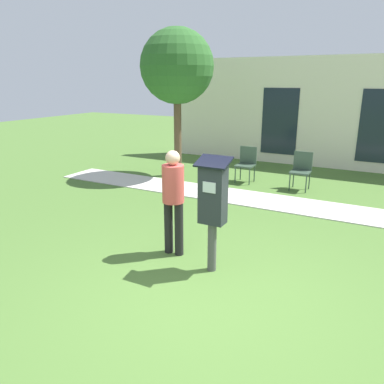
{
  "coord_description": "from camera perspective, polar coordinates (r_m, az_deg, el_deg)",
  "views": [
    {
      "loc": [
        1.66,
        -3.61,
        2.53
      ],
      "look_at": [
        -0.64,
        0.74,
        1.05
      ],
      "focal_mm": 35.0,
      "sensor_mm": 36.0,
      "label": 1
    }
  ],
  "objects": [
    {
      "name": "building_facade",
      "position": [
        11.81,
        20.14,
        11.2
      ],
      "size": [
        10.0,
        0.26,
        3.2
      ],
      "color": "beige",
      "rests_on": "ground"
    },
    {
      "name": "outdoor_chair_middle",
      "position": [
        9.28,
        16.35,
        3.58
      ],
      "size": [
        0.44,
        0.44,
        0.9
      ],
      "rotation": [
        0.0,
        0.0,
        0.27
      ],
      "color": "#334738",
      "rests_on": "ground"
    },
    {
      "name": "sidewalk",
      "position": [
        8.16,
        14.78,
        -1.84
      ],
      "size": [
        12.0,
        1.1,
        0.02
      ],
      "color": "beige",
      "rests_on": "ground"
    },
    {
      "name": "ground_plane",
      "position": [
        4.71,
        2.81,
        -15.76
      ],
      "size": [
        40.0,
        40.0,
        0.0
      ],
      "primitive_type": "plane",
      "color": "#476B2D"
    },
    {
      "name": "parking_meter",
      "position": [
        4.91,
        3.18,
        -1.24
      ],
      "size": [
        0.44,
        0.31,
        1.59
      ],
      "color": "#4C4C4C",
      "rests_on": "ground"
    },
    {
      "name": "outdoor_chair_left",
      "position": [
        9.7,
        8.32,
        4.64
      ],
      "size": [
        0.44,
        0.44,
        0.9
      ],
      "rotation": [
        0.0,
        0.0,
        0.34
      ],
      "color": "#334738",
      "rests_on": "ground"
    },
    {
      "name": "person_standing",
      "position": [
        5.44,
        -2.88,
        -0.42
      ],
      "size": [
        0.32,
        0.32,
        1.58
      ],
      "rotation": [
        0.0,
        0.0,
        0.29
      ],
      "color": "black",
      "rests_on": "ground"
    },
    {
      "name": "tree",
      "position": [
        10.06,
        -2.3,
        18.49
      ],
      "size": [
        1.9,
        1.9,
        3.82
      ],
      "color": "brown",
      "rests_on": "ground"
    }
  ]
}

